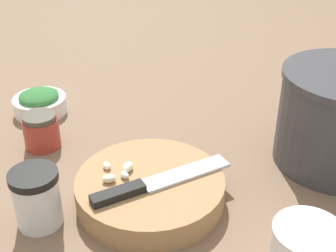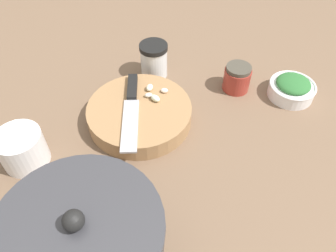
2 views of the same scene
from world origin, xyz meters
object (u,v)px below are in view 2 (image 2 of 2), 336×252
Objects in this scene: honey_jar at (237,78)px; garlic_cloves at (154,93)px; cutting_board at (140,114)px; chef_knife at (131,106)px; herb_bowl at (292,88)px; coffee_mug at (22,148)px; spice_jar at (154,60)px.

garlic_cloves is at bearing -24.76° from honey_jar.
cutting_board is 0.26m from honey_jar.
chef_knife is at bearing -47.36° from cutting_board.
honey_jar reaches higher than herb_bowl.
chef_knife is at bearing -6.27° from garlic_cloves.
chef_knife is 3.11× the size of garlic_cloves.
garlic_cloves is 0.54× the size of herb_bowl.
coffee_mug is (0.24, -0.08, 0.02)m from cutting_board.
honey_jar is at bearing 161.50° from coffee_mug.
spice_jar is at bearing -176.71° from coffee_mug.
cutting_board is 0.17m from spice_jar.
chef_knife reaches higher than herb_bowl.
garlic_cloves is (-0.06, 0.01, 0.00)m from chef_knife.
honey_jar is (-0.26, 0.10, -0.01)m from chef_knife.
garlic_cloves is 0.91× the size of honey_jar.
coffee_mug is 1.77× the size of honey_jar.
cutting_board is 2.59× the size of spice_jar.
garlic_cloves is 0.67× the size of spice_jar.
honey_jar reaches higher than cutting_board.
spice_jar reaches higher than chef_knife.
herb_bowl is 0.14m from honey_jar.
cutting_board is at bearing -31.48° from herb_bowl.
cutting_board is 0.06m from garlic_cloves.
garlic_cloves reaches higher than chef_knife.
cutting_board is at bearing 6.37° from garlic_cloves.
garlic_cloves is (-0.05, -0.01, 0.03)m from cutting_board.
honey_jar is at bearing 161.07° from cutting_board.
chef_knife is 2.83× the size of honey_jar.
chef_knife is 1.69× the size of herb_bowl.
chef_knife is at bearing -20.62° from honey_jar.
coffee_mug is at bearing -14.01° from garlic_cloves.
herb_bowl is 0.63m from coffee_mug.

